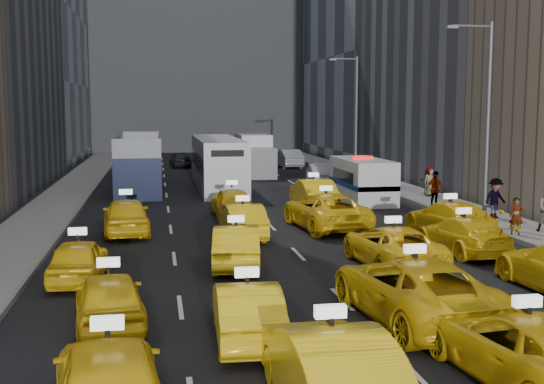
{
  "coord_description": "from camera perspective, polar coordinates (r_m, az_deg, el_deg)",
  "views": [
    {
      "loc": [
        -5.04,
        -15.97,
        5.32
      ],
      "look_at": [
        -0.55,
        10.49,
        2.0
      ],
      "focal_mm": 45.0,
      "sensor_mm": 36.0,
      "label": 1
    }
  ],
  "objects": [
    {
      "name": "taxi_8",
      "position": [
        21.87,
        -15.87,
        -5.48
      ],
      "size": [
        1.72,
        4.01,
        1.35
      ],
      "primitive_type": "imported",
      "rotation": [
        0.0,
        0.0,
        3.11
      ],
      "color": "yellow",
      "rests_on": "ground"
    },
    {
      "name": "streetlight_near",
      "position": [
        31.38,
        17.42,
        6.0
      ],
      "size": [
        2.15,
        0.22,
        9.0
      ],
      "color": "#595B60",
      "rests_on": "ground"
    },
    {
      "name": "taxi_17",
      "position": [
        36.25,
        3.47,
        -0.13
      ],
      "size": [
        1.69,
        4.81,
        1.58
      ],
      "primitive_type": "imported",
      "rotation": [
        0.0,
        0.0,
        3.14
      ],
      "color": "yellow",
      "rests_on": "ground"
    },
    {
      "name": "misc_car_0",
      "position": [
        46.17,
        4.15,
        1.41
      ],
      "size": [
        2.19,
        4.95,
        1.58
      ],
      "primitive_type": "imported",
      "rotation": [
        0.0,
        0.0,
        3.03
      ],
      "color": "#9DA0A5",
      "rests_on": "ground"
    },
    {
      "name": "taxi_10",
      "position": [
        23.39,
        10.06,
        -4.48
      ],
      "size": [
        2.49,
        5.04,
        1.38
      ],
      "primitive_type": "imported",
      "rotation": [
        0.0,
        0.0,
        3.18
      ],
      "color": "yellow",
      "rests_on": "ground"
    },
    {
      "name": "taxi_0",
      "position": [
        12.2,
        -13.47,
        -15.04
      ],
      "size": [
        2.28,
        4.69,
        1.54
      ],
      "primitive_type": "imported",
      "rotation": [
        0.0,
        0.0,
        3.25
      ],
      "color": "yellow",
      "rests_on": "ground"
    },
    {
      "name": "taxi_15",
      "position": [
        29.37,
        14.64,
        -2.17
      ],
      "size": [
        2.6,
        5.23,
        1.46
      ],
      "primitive_type": "imported",
      "rotation": [
        0.0,
        0.0,
        3.26
      ],
      "color": "yellow",
      "rests_on": "ground"
    },
    {
      "name": "misc_car_1",
      "position": [
        56.1,
        -11.7,
        2.28
      ],
      "size": [
        2.95,
        5.84,
        1.58
      ],
      "primitive_type": "imported",
      "rotation": [
        0.0,
        0.0,
        3.2
      ],
      "color": "black",
      "rests_on": "ground"
    },
    {
      "name": "misc_car_2",
      "position": [
        62.75,
        -2.81,
        2.86
      ],
      "size": [
        2.74,
        5.33,
        1.48
      ],
      "primitive_type": "imported",
      "rotation": [
        0.0,
        0.0,
        3.01
      ],
      "color": "slate",
      "rests_on": "ground"
    },
    {
      "name": "box_truck",
      "position": [
        53.91,
        -1.46,
        3.08
      ],
      "size": [
        3.01,
        7.22,
        3.22
      ],
      "rotation": [
        0.0,
        0.0,
        0.09
      ],
      "color": "silver",
      "rests_on": "ground"
    },
    {
      "name": "misc_car_4",
      "position": [
        61.09,
        1.37,
        2.83
      ],
      "size": [
        1.97,
        5.06,
        1.64
      ],
      "primitive_type": "imported",
      "rotation": [
        0.0,
        0.0,
        3.19
      ],
      "color": "#989B9F",
      "rests_on": "ground"
    },
    {
      "name": "streetlight_far",
      "position": [
        50.03,
        6.93,
        6.55
      ],
      "size": [
        2.15,
        0.22,
        9.0
      ],
      "color": "#595B60",
      "rests_on": "ground"
    },
    {
      "name": "taxi_16",
      "position": [
        33.26,
        -3.38,
        -0.86
      ],
      "size": [
        1.88,
        4.44,
        1.5
      ],
      "primitive_type": "imported",
      "rotation": [
        0.0,
        0.0,
        3.17
      ],
      "color": "yellow",
      "rests_on": "ground"
    },
    {
      "name": "pedestrian_3",
      "position": [
        36.55,
        13.46,
        0.23
      ],
      "size": [
        1.21,
        0.81,
        1.9
      ],
      "primitive_type": "imported",
      "rotation": [
        0.0,
        0.0,
        0.3
      ],
      "color": "gray",
      "rests_on": "sidewalk_east"
    },
    {
      "name": "sidewalk_east",
      "position": [
        44.13,
        11.06,
        0.1
      ],
      "size": [
        3.0,
        90.0,
        0.15
      ],
      "primitive_type": "cube",
      "color": "gray",
      "rests_on": "ground"
    },
    {
      "name": "taxi_11",
      "position": [
        26.04,
        15.67,
        -3.48
      ],
      "size": [
        2.24,
        4.81,
        1.36
      ],
      "primitive_type": "imported",
      "rotation": [
        0.0,
        0.0,
        3.21
      ],
      "color": "yellow",
      "rests_on": "ground"
    },
    {
      "name": "taxi_9",
      "position": [
        22.97,
        -3.02,
        -4.54
      ],
      "size": [
        1.99,
        4.45,
        1.42
      ],
      "primitive_type": "imported",
      "rotation": [
        0.0,
        0.0,
        3.03
      ],
      "color": "yellow",
      "rests_on": "ground"
    },
    {
      "name": "pedestrian_5",
      "position": [
        42.04,
        12.93,
        0.87
      ],
      "size": [
        1.44,
        0.47,
        1.54
      ],
      "primitive_type": "imported",
      "rotation": [
        0.0,
        0.0,
        -0.04
      ],
      "color": "gray",
      "rests_on": "sidewalk_east"
    },
    {
      "name": "taxi_5",
      "position": [
        15.93,
        -2.12,
        -9.88
      ],
      "size": [
        1.61,
        4.2,
        1.37
      ],
      "primitive_type": "imported",
      "rotation": [
        0.0,
        0.0,
        3.1
      ],
      "color": "yellow",
      "rests_on": "ground"
    },
    {
      "name": "nypd_van",
      "position": [
        39.23,
        7.56,
        0.94
      ],
      "size": [
        2.91,
        6.26,
        2.6
      ],
      "rotation": [
        0.0,
        0.0,
        -0.09
      ],
      "color": "silver",
      "rests_on": "ground"
    },
    {
      "name": "curb_east",
      "position": [
        43.64,
        9.28,
        0.08
      ],
      "size": [
        0.15,
        90.0,
        0.18
      ],
      "primitive_type": "cube",
      "color": "slate",
      "rests_on": "ground"
    },
    {
      "name": "double_decker",
      "position": [
        45.42,
        -11.02,
        2.41
      ],
      "size": [
        3.43,
        12.25,
        3.52
      ],
      "rotation": [
        0.0,
        0.0,
        0.06
      ],
      "color": "black",
      "rests_on": "ground"
    },
    {
      "name": "taxi_12",
      "position": [
        29.43,
        -12.09,
        -1.95
      ],
      "size": [
        2.21,
        4.79,
        1.59
      ],
      "primitive_type": "imported",
      "rotation": [
        0.0,
        0.0,
        3.21
      ],
      "color": "yellow",
      "rests_on": "ground"
    },
    {
      "name": "pedestrian_2",
      "position": [
        33.66,
        18.19,
        -0.51
      ],
      "size": [
        1.32,
        0.84,
        1.89
      ],
      "primitive_type": "imported",
      "rotation": [
        0.0,
        0.0,
        0.29
      ],
      "color": "gray",
      "rests_on": "sidewalk_east"
    },
    {
      "name": "pedestrian_4",
      "position": [
        41.19,
        13.08,
        0.87
      ],
      "size": [
        0.93,
        0.64,
        1.73
      ],
      "primitive_type": "imported",
      "rotation": [
        0.0,
        0.0,
        0.23
      ],
      "color": "gray",
      "rests_on": "sidewalk_east"
    },
    {
      "name": "sidewalk_west",
      "position": [
        41.66,
        -17.09,
        -0.49
      ],
      "size": [
        3.0,
        90.0,
        0.15
      ],
      "primitive_type": "cube",
      "color": "gray",
      "rests_on": "ground"
    },
    {
      "name": "ground",
      "position": [
        17.57,
        7.65,
        -10.64
      ],
      "size": [
        160.0,
        160.0,
        0.0
      ],
      "primitive_type": "plane",
      "color": "black",
      "rests_on": "ground"
    },
    {
      "name": "taxi_1",
      "position": [
        12.33,
        4.85,
        -14.48
      ],
      "size": [
        1.86,
        4.93,
        1.61
      ],
      "primitive_type": "imported",
      "rotation": [
        0.0,
        0.0,
        3.18
      ],
      "color": "yellow",
      "rests_on": "ground"
    },
    {
      "name": "taxi_13",
      "position": [
        28.1,
        -2.48,
        -2.4
      ],
      "size": [
        1.63,
        4.34,
        1.41
      ],
      "primitive_type": "imported",
      "rotation": [
        0.0,
        0.0,
        3.17
      ],
      "color": "yellow",
      "rests_on": "ground"
    },
    {
      "name": "taxi_6",
      "position": [
        17.7,
        11.78,
        -7.9
      ],
      "size": [
        3.22,
        5.99,
        1.6
      ],
      "primitive_type": "imported",
      "rotation": [
        0.0,
        0.0,
        3.24
      ],
      "color": "yellow",
      "rests_on": "ground"
    },
    {
      "name": "misc_car_3",
      "position": [
        62.02,
        -7.69,
        2.74
      ],
      "size": [
        1.94,
        4.3,
        1.43
      ],
      "primitive_type": "imported",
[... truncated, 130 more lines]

